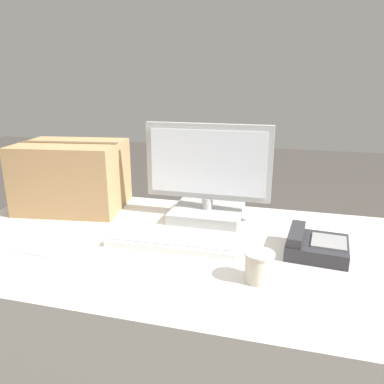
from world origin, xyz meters
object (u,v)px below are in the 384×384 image
(keyboard, at_px, (173,240))
(desk_phone, at_px, (315,246))
(cardboard_box, at_px, (72,176))
(spoon, at_px, (23,252))
(paper_cup_left, at_px, (259,266))
(monitor, at_px, (208,181))

(keyboard, distance_m, desk_phone, 0.47)
(keyboard, distance_m, cardboard_box, 0.61)
(spoon, bearing_deg, keyboard, -152.83)
(paper_cup_left, height_order, cardboard_box, cardboard_box)
(monitor, relative_size, spoon, 3.70)
(keyboard, height_order, cardboard_box, cardboard_box)
(monitor, height_order, keyboard, monitor)
(spoon, bearing_deg, desk_phone, -161.60)
(monitor, bearing_deg, cardboard_box, -178.17)
(monitor, distance_m, desk_phone, 0.49)
(keyboard, distance_m, paper_cup_left, 0.36)
(desk_phone, bearing_deg, monitor, 156.22)
(keyboard, xyz_separation_m, desk_phone, (0.47, 0.04, 0.02))
(desk_phone, distance_m, spoon, 0.96)
(monitor, relative_size, paper_cup_left, 5.75)
(desk_phone, xyz_separation_m, spoon, (-0.93, -0.24, -0.03))
(monitor, bearing_deg, spoon, -137.65)
(desk_phone, relative_size, paper_cup_left, 2.37)
(keyboard, bearing_deg, desk_phone, 3.74)
(monitor, distance_m, cardboard_box, 0.60)
(desk_phone, distance_m, cardboard_box, 1.04)
(cardboard_box, bearing_deg, keyboard, -25.23)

